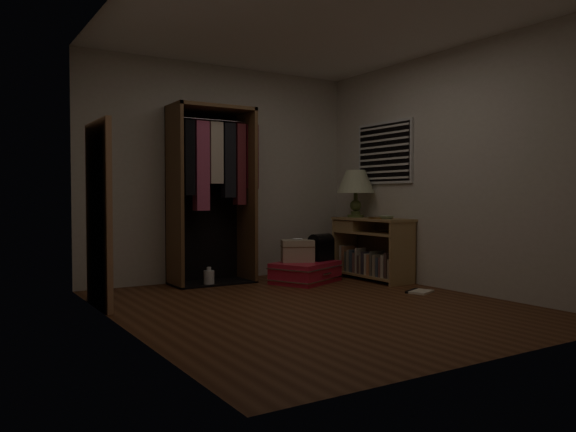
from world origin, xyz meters
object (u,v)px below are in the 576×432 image
Objects in this scene: table_lamp at (356,183)px; white_jug at (209,278)px; pink_suitcase at (306,272)px; floor_mirror at (99,214)px; console_bookshelf at (370,247)px; black_bag at (321,247)px; open_wardrobe at (213,179)px; train_case at (298,251)px.

white_jug is (-1.89, 0.28, -1.10)m from table_lamp.
floor_mirror is at bearing 160.91° from pink_suitcase.
console_bookshelf is 3.27m from floor_mirror.
pink_suitcase is 1.35m from table_lamp.
floor_mirror is at bearing -174.31° from table_lamp.
black_bag is at bearing -173.86° from table_lamp.
console_bookshelf is 2.07m from open_wardrobe.
black_bag is (0.24, 0.03, 0.29)m from pink_suitcase.
black_bag is 0.57× the size of table_lamp.
train_case is (2.35, 0.30, -0.48)m from floor_mirror.
train_case reaches higher than white_jug.
floor_mirror is at bearing -152.60° from open_wardrobe.
console_bookshelf is at bearing -16.45° from white_jug.
table_lamp reaches higher than train_case.
black_bag is at bearing 18.45° from train_case.
black_bag is (-0.58, 0.22, 0.02)m from console_bookshelf.
black_bag reaches higher than white_jug.
open_wardrobe reaches higher than pink_suitcase.
pink_suitcase reaches higher than white_jug.
train_case is 1.21m from table_lamp.
console_bookshelf is 0.92m from train_case.
console_bookshelf reaches higher than pink_suitcase.
table_lamp is (3.24, 0.32, 0.34)m from floor_mirror.
white_jug is at bearing 171.68° from table_lamp.
floor_mirror is 7.94× the size of white_jug.
white_jug is (-1.00, 0.30, -0.28)m from train_case.
white_jug is at bearing 148.03° from black_bag.
train_case is at bearing 156.24° from black_bag.
train_case is at bearing -16.95° from white_jug.
white_jug is (-0.14, -0.17, -1.13)m from open_wardrobe.
console_bookshelf reaches higher than train_case.
floor_mirror is 1.77× the size of pink_suitcase.
black_bag is (2.66, 0.26, -0.44)m from floor_mirror.
train_case is at bearing 113.83° from pink_suitcase.
pink_suitcase is 2.82× the size of black_bag.
console_bookshelf is at bearing 8.84° from train_case.
floor_mirror reaches higher than console_bookshelf.
black_bag is at bearing 5.59° from floor_mirror.
pink_suitcase is 1.13m from white_jug.
console_bookshelf is 0.66× the size of floor_mirror.
train_case is (0.86, -0.47, -0.85)m from open_wardrobe.
floor_mirror is (-3.24, -0.04, 0.46)m from console_bookshelf.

